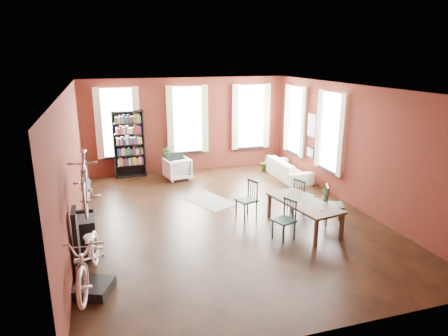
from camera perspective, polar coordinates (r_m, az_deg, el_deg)
name	(u,v)px	position (r m, az deg, el deg)	size (l,w,h in m)	color
room	(229,129)	(10.09, 0.68, 5.66)	(9.00, 9.04, 3.22)	black
dining_table	(303,215)	(9.58, 11.26, -6.55)	(0.86, 1.90, 0.65)	brown
dining_chair_a	(284,220)	(8.87, 8.55, -7.38)	(0.42, 0.42, 0.90)	#183434
dining_chair_b	(246,200)	(9.88, 3.21, -4.56)	(0.44, 0.44, 0.96)	#1F301C
dining_chair_c	(334,205)	(9.91, 15.44, -5.11)	(0.44, 0.44, 0.95)	#1D2E1B
dining_chair_d	(304,195)	(10.48, 11.29, -3.83)	(0.41, 0.41, 0.89)	#1A3938
bookshelf	(129,144)	(13.46, -13.41, 3.33)	(1.00, 0.32, 2.20)	black
white_armchair	(177,168)	(13.06, -6.71, 0.07)	(0.76, 0.71, 0.78)	silver
cream_sofa	(288,166)	(13.27, 9.18, 0.30)	(2.08, 0.61, 0.81)	beige
striped_rug	(210,201)	(11.13, -1.96, -4.75)	(0.89, 1.43, 0.01)	black
bike_trainer	(92,288)	(7.46, -18.28, -15.96)	(0.62, 0.62, 0.18)	black
bike_wall_rack	(77,243)	(7.79, -20.28, -10.07)	(0.16, 0.60, 1.30)	black
console_table	(86,235)	(8.70, -19.07, -8.97)	(0.40, 0.80, 0.80)	black
plant_stand	(169,168)	(13.46, -7.89, 0.03)	(0.29, 0.29, 0.57)	black
plant_by_sofa	(265,167)	(14.05, 5.91, 0.17)	(0.35, 0.63, 0.28)	#2A5A24
plant_small	(325,200)	(11.32, 14.18, -4.51)	(0.22, 0.42, 0.15)	#294E1F
bicycle_floor	(86,231)	(6.97, -19.08, -8.50)	(0.68, 1.02, 1.95)	silver
bicycle_hung	(84,163)	(7.27, -19.43, 0.66)	(0.47, 1.00, 1.66)	#A5A8AD
plant_on_stand	(169,153)	(13.33, -7.88, 2.07)	(0.48, 0.53, 0.41)	#2B6227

